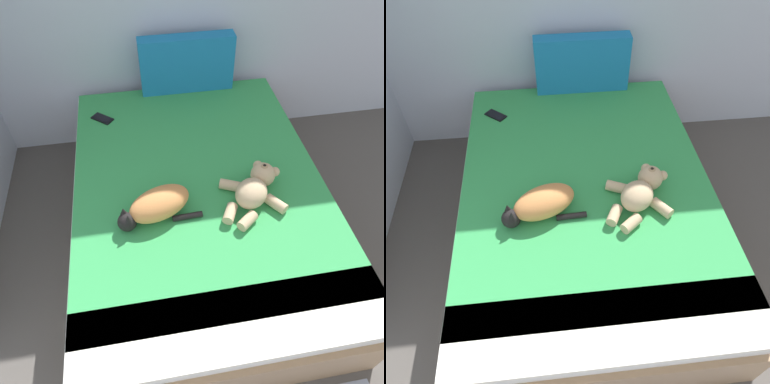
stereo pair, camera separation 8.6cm
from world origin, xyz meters
TOP-DOWN VIEW (x-y plane):
  - bed at (1.33, 3.23)m, footprint 1.49×2.06m
  - patterned_cushion at (1.42, 4.18)m, footprint 0.67×0.12m
  - cat at (1.07, 3.02)m, footprint 0.44×0.31m
  - teddy_bear at (1.61, 3.06)m, footprint 0.39×0.43m
  - cell_phone at (0.79, 3.91)m, footprint 0.16×0.15m

SIDE VIEW (x-z plane):
  - bed at x=1.33m, z-range 0.00..0.50m
  - cell_phone at x=0.79m, z-range 0.50..0.51m
  - teddy_bear at x=1.61m, z-range 0.49..0.64m
  - cat at x=1.07m, z-range 0.50..0.65m
  - patterned_cushion at x=1.42m, z-range 0.50..0.90m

